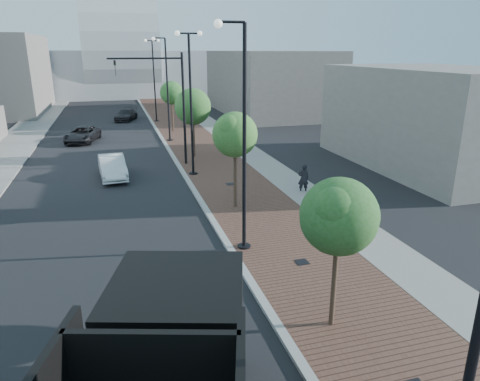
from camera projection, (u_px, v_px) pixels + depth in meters
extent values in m
cube|color=#4C2D23|center=(190.00, 129.00, 46.85)|extent=(7.00, 140.00, 0.12)
cube|color=slate|center=(214.00, 127.00, 47.57)|extent=(2.40, 140.00, 0.13)
cube|color=gray|center=(157.00, 130.00, 45.92)|extent=(0.30, 140.00, 0.14)
cube|color=slate|center=(22.00, 137.00, 42.47)|extent=(4.00, 140.00, 0.12)
cube|color=black|center=(179.00, 340.00, 9.80)|extent=(3.60, 3.68, 2.97)
cube|color=black|center=(189.00, 335.00, 11.53)|extent=(2.79, 1.35, 1.49)
cylinder|color=black|center=(140.00, 358.00, 11.17)|extent=(0.69, 1.30, 1.26)
cylinder|color=silver|center=(140.00, 358.00, 11.17)|extent=(0.57, 0.77, 0.69)
cylinder|color=black|center=(233.00, 359.00, 11.14)|extent=(0.69, 1.30, 1.26)
cylinder|color=silver|center=(233.00, 359.00, 11.14)|extent=(0.57, 0.77, 0.69)
imported|color=silver|center=(112.00, 167.00, 28.92)|extent=(1.95, 4.66, 1.50)
imported|color=black|center=(82.00, 134.00, 40.25)|extent=(3.52, 5.47, 1.40)
imported|color=black|center=(126.00, 115.00, 52.50)|extent=(3.29, 5.00, 1.35)
imported|color=black|center=(303.00, 179.00, 25.76)|extent=(0.72, 0.54, 1.79)
cylinder|color=black|center=(244.00, 247.00, 18.66)|extent=(0.56, 0.56, 0.20)
cylinder|color=black|center=(244.00, 143.00, 17.27)|extent=(0.16, 0.16, 9.00)
cylinder|color=black|center=(232.00, 22.00, 15.75)|extent=(1.00, 0.10, 0.10)
sphere|color=silver|center=(218.00, 24.00, 15.64)|extent=(0.32, 0.32, 0.32)
cylinder|color=black|center=(193.00, 174.00, 29.63)|extent=(0.56, 0.56, 0.20)
cylinder|color=black|center=(191.00, 107.00, 28.23)|extent=(0.16, 0.16, 9.00)
cylinder|color=black|center=(189.00, 33.00, 26.84)|extent=(1.40, 0.10, 0.10)
sphere|color=silver|center=(177.00, 33.00, 26.66)|extent=(0.32, 0.32, 0.32)
sphere|color=silver|center=(200.00, 33.00, 27.03)|extent=(0.32, 0.32, 0.32)
cylinder|color=black|center=(170.00, 140.00, 40.59)|extent=(0.56, 0.56, 0.20)
cylinder|color=black|center=(168.00, 91.00, 39.19)|extent=(0.16, 0.16, 9.00)
cylinder|color=black|center=(159.00, 38.00, 37.67)|extent=(1.00, 0.10, 0.10)
sphere|color=silver|center=(153.00, 39.00, 37.56)|extent=(0.32, 0.32, 0.32)
cylinder|color=black|center=(157.00, 121.00, 51.55)|extent=(0.56, 0.56, 0.20)
cylinder|color=black|center=(154.00, 82.00, 50.16)|extent=(0.16, 0.16, 9.00)
cylinder|color=black|center=(152.00, 41.00, 48.77)|extent=(1.40, 0.10, 0.10)
sphere|color=silver|center=(146.00, 41.00, 48.58)|extent=(0.32, 0.32, 0.32)
sphere|color=silver|center=(158.00, 41.00, 48.95)|extent=(0.32, 0.32, 0.32)
cylinder|color=black|center=(184.00, 111.00, 31.16)|extent=(0.18, 0.18, 8.00)
cylinder|color=black|center=(145.00, 58.00, 29.39)|extent=(5.00, 0.12, 0.12)
imported|color=black|center=(115.00, 68.00, 29.04)|extent=(0.16, 0.20, 1.00)
cylinder|color=#382619|center=(334.00, 278.00, 12.95)|extent=(0.16, 0.16, 3.42)
sphere|color=#204F1B|center=(339.00, 216.00, 12.35)|extent=(2.26, 2.26, 2.26)
sphere|color=#204F1B|center=(346.00, 219.00, 12.81)|extent=(1.58, 1.58, 1.58)
sphere|color=#204F1B|center=(335.00, 210.00, 11.89)|extent=(1.36, 1.36, 1.36)
cylinder|color=#382619|center=(235.00, 175.00, 22.95)|extent=(0.16, 0.16, 3.75)
sphere|color=#2F6522|center=(235.00, 135.00, 22.29)|extent=(2.33, 2.33, 2.33)
sphere|color=#2F6522|center=(241.00, 138.00, 22.75)|extent=(1.63, 1.63, 1.63)
sphere|color=#2F6522|center=(231.00, 129.00, 21.82)|extent=(1.40, 1.40, 1.40)
cylinder|color=#382619|center=(194.00, 134.00, 33.91)|extent=(0.16, 0.16, 3.74)
sphere|color=#295E20|center=(193.00, 107.00, 33.25)|extent=(2.78, 2.78, 2.78)
sphere|color=#295E20|center=(197.00, 110.00, 33.71)|extent=(1.95, 1.95, 1.95)
sphere|color=#295E20|center=(189.00, 102.00, 32.78)|extent=(1.67, 1.67, 1.67)
cylinder|color=#382619|center=(173.00, 114.00, 44.88)|extent=(0.16, 0.16, 3.72)
sphere|color=#245B1F|center=(172.00, 93.00, 44.22)|extent=(2.35, 2.35, 2.35)
sphere|color=#245B1F|center=(175.00, 95.00, 44.68)|extent=(1.65, 1.65, 1.65)
sphere|color=#245B1F|center=(169.00, 89.00, 43.75)|extent=(1.41, 1.41, 1.41)
cube|color=#A9AEB3|center=(121.00, 72.00, 85.28)|extent=(50.00, 28.00, 8.00)
cube|color=#5D5954|center=(268.00, 82.00, 58.09)|extent=(12.00, 22.00, 8.00)
cube|color=#66615C|center=(435.00, 118.00, 31.37)|extent=(10.00, 16.00, 7.00)
cube|color=black|center=(302.00, 262.00, 17.31)|extent=(0.50, 0.50, 0.02)
cube|color=black|center=(230.00, 184.00, 27.35)|extent=(0.50, 0.50, 0.02)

